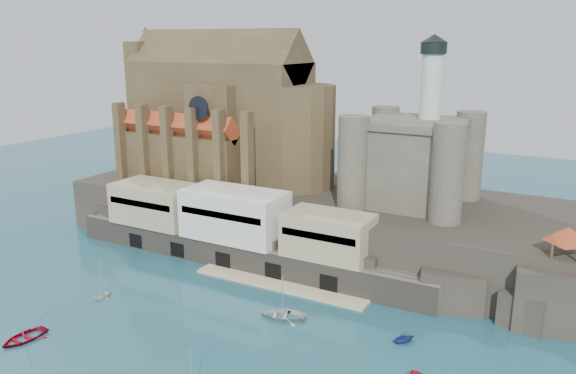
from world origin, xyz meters
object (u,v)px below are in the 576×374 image
at_px(castle_keep, 413,157).
at_px(pavilion, 568,237).
at_px(church, 226,120).
at_px(boat_0, 24,340).

distance_m(castle_keep, pavilion, 30.50).
distance_m(church, castle_keep, 40.39).
bearing_deg(pavilion, castle_keep, 149.82).
xyz_separation_m(church, pavilion, (66.13, -15.85, -9.40)).
bearing_deg(boat_0, pavilion, 38.50).
relative_size(church, pavilion, 7.34).
bearing_deg(church, castle_keep, -1.11).
xyz_separation_m(church, boat_0, (4.87, -54.57, -22.13)).
relative_size(pavilion, boat_0, 1.04).
distance_m(castle_keep, boat_0, 66.92).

